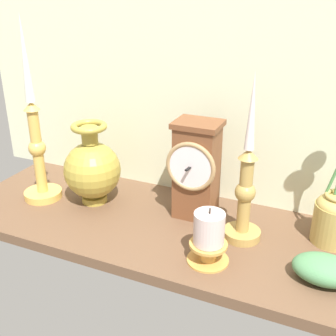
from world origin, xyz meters
TOP-DOWN VIEW (x-y plane):
  - ground_plane at (0.00, 0.00)cm, footprint 100.00×36.00cm
  - back_wall at (0.00, 18.50)cm, footprint 120.00×2.00cm
  - mantel_clock at (5.13, 6.36)cm, footprint 11.41×10.49cm
  - candlestick_tall_left at (17.68, 1.57)cm, footprint 7.97×7.97cm
  - candlestick_tall_center at (-33.43, -0.85)cm, footprint 9.38×9.38cm
  - brass_vase_bulbous at (-20.30, 2.66)cm, footprint 13.85×13.85cm
  - pillar_candle_front at (13.72, -9.31)cm, footprint 8.35×8.35cm
  - ivy_sprig at (35.16, -6.54)cm, footprint 11.77×8.24cm

SIDE VIEW (x-z plane):
  - ground_plane at x=0.00cm, z-range -2.40..0.00cm
  - ivy_sprig at x=35.16cm, z-range 0.00..5.04cm
  - pillar_candle_front at x=13.72cm, z-range -0.54..11.35cm
  - brass_vase_bulbous at x=-20.30cm, z-range -1.22..19.18cm
  - candlestick_tall_left at x=17.68cm, z-range -6.69..29.26cm
  - mantel_clock at x=5.13cm, z-range 0.37..23.32cm
  - candlestick_tall_center at x=-33.43cm, z-range -7.79..36.79cm
  - back_wall at x=0.00cm, z-range 0.00..65.00cm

